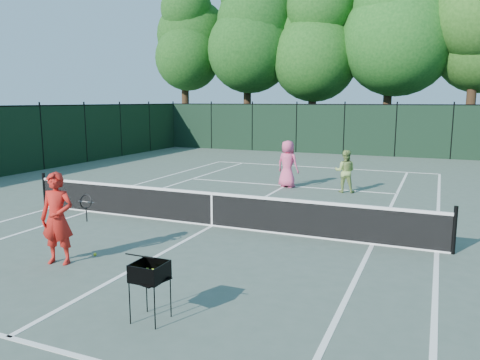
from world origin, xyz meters
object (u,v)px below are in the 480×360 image
at_px(coach, 57,218).
at_px(loose_ball_midcourt, 95,254).
at_px(player_green, 345,171).
at_px(ball_hopper, 150,272).
at_px(player_pink, 288,164).

relative_size(coach, loose_ball_midcourt, 27.50).
bearing_deg(player_green, loose_ball_midcourt, 62.55).
xyz_separation_m(coach, ball_hopper, (3.12, -1.40, -0.17)).
relative_size(ball_hopper, loose_ball_midcourt, 13.35).
distance_m(player_green, loose_ball_midcourt, 9.85).
relative_size(coach, player_green, 1.22).
bearing_deg(ball_hopper, player_green, 99.39).
height_order(player_pink, ball_hopper, player_pink).
xyz_separation_m(player_pink, player_green, (2.20, -0.15, -0.13)).
xyz_separation_m(player_green, loose_ball_midcourt, (-3.56, -9.15, -0.73)).
relative_size(coach, player_pink, 1.05).
height_order(coach, player_green, coach).
bearing_deg(loose_ball_midcourt, ball_hopper, -36.22).
distance_m(coach, player_green, 10.54).
bearing_deg(ball_hopper, loose_ball_midcourt, 157.18).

